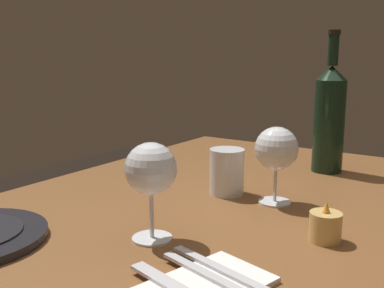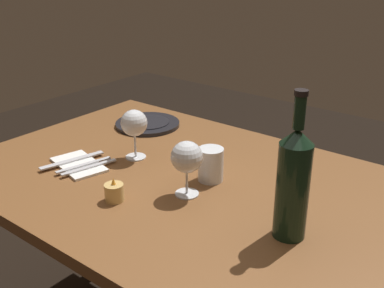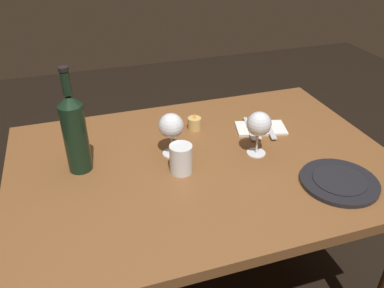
# 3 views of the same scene
# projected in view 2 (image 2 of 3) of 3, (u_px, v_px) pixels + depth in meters

# --- Properties ---
(dining_table) EXTENTS (1.30, 0.90, 0.74)m
(dining_table) POSITION_uv_depth(u_px,v_px,m) (178.00, 202.00, 1.43)
(dining_table) COLOR brown
(dining_table) RESTS_ON ground
(wine_glass_left) EXTENTS (0.09, 0.09, 0.16)m
(wine_glass_left) POSITION_uv_depth(u_px,v_px,m) (187.00, 158.00, 1.25)
(wine_glass_left) COLOR white
(wine_glass_left) RESTS_ON dining_table
(wine_glass_right) EXTENTS (0.08, 0.08, 0.16)m
(wine_glass_right) POSITION_uv_depth(u_px,v_px,m) (134.00, 124.00, 1.47)
(wine_glass_right) COLOR white
(wine_glass_right) RESTS_ON dining_table
(wine_bottle) EXTENTS (0.08, 0.08, 0.35)m
(wine_bottle) POSITION_uv_depth(u_px,v_px,m) (293.00, 182.00, 1.05)
(wine_bottle) COLOR black
(wine_bottle) RESTS_ON dining_table
(water_tumbler) EXTENTS (0.07, 0.07, 0.10)m
(water_tumbler) POSITION_uv_depth(u_px,v_px,m) (211.00, 166.00, 1.35)
(water_tumbler) COLOR white
(water_tumbler) RESTS_ON dining_table
(votive_candle) EXTENTS (0.05, 0.05, 0.07)m
(votive_candle) POSITION_uv_depth(u_px,v_px,m) (114.00, 193.00, 1.25)
(votive_candle) COLOR #DBB266
(votive_candle) RESTS_ON dining_table
(dinner_plate) EXTENTS (0.24, 0.24, 0.02)m
(dinner_plate) POSITION_uv_depth(u_px,v_px,m) (148.00, 124.00, 1.78)
(dinner_plate) COLOR black
(dinner_plate) RESTS_ON dining_table
(folded_napkin) EXTENTS (0.21, 0.15, 0.01)m
(folded_napkin) POSITION_uv_depth(u_px,v_px,m) (79.00, 165.00, 1.45)
(folded_napkin) COLOR white
(folded_napkin) RESTS_ON dining_table
(fork_inner) EXTENTS (0.06, 0.18, 0.00)m
(fork_inner) POSITION_uv_depth(u_px,v_px,m) (84.00, 165.00, 1.44)
(fork_inner) COLOR silver
(fork_inner) RESTS_ON folded_napkin
(fork_outer) EXTENTS (0.06, 0.18, 0.00)m
(fork_outer) POSITION_uv_depth(u_px,v_px,m) (89.00, 167.00, 1.42)
(fork_outer) COLOR silver
(fork_outer) RESTS_ON folded_napkin
(table_knife) EXTENTS (0.07, 0.21, 0.00)m
(table_knife) POSITION_uv_depth(u_px,v_px,m) (72.00, 160.00, 1.47)
(table_knife) COLOR silver
(table_knife) RESTS_ON folded_napkin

